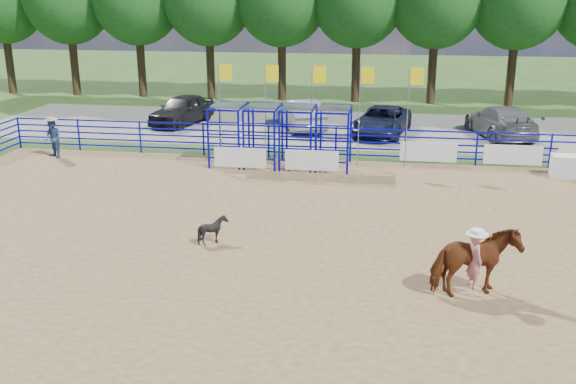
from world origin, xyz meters
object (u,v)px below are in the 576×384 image
object	(u,v)px
car_c	(382,121)
car_d	(501,121)
calf	(213,230)
car_a	(182,109)
spectator_cowboy	(53,138)
announcer_table	(573,167)
car_b	(300,114)
horse_and_rider	(475,260)

from	to	relation	value
car_c	car_d	size ratio (longest dim) A/B	0.93
calf	car_a	distance (m)	18.26
spectator_cowboy	calf	bearing A→B (deg)	-42.24
announcer_table	calf	world-z (taller)	announcer_table
announcer_table	car_b	distance (m)	14.37
announcer_table	car_a	xyz separation A→B (m)	(-18.78, 8.13, 0.36)
announcer_table	spectator_cowboy	distance (m)	22.09
announcer_table	car_c	world-z (taller)	car_c
horse_and_rider	car_c	distance (m)	18.52
calf	horse_and_rider	bearing A→B (deg)	-102.52
announcer_table	car_b	size ratio (longest dim) A/B	0.34
announcer_table	spectator_cowboy	bearing A→B (deg)	-179.57
spectator_cowboy	car_b	bearing A→B (deg)	38.42
car_d	spectator_cowboy	bearing A→B (deg)	7.77
horse_and_rider	car_b	bearing A→B (deg)	109.75
horse_and_rider	calf	size ratio (longest dim) A/B	2.89
horse_and_rider	car_c	xyz separation A→B (m)	(-2.46, 18.36, -0.23)
announcer_table	car_d	size ratio (longest dim) A/B	0.30
announcer_table	car_a	distance (m)	20.46
car_b	car_d	bearing A→B (deg)	155.47
horse_and_rider	car_d	world-z (taller)	horse_and_rider
horse_and_rider	calf	bearing A→B (deg)	161.72
car_a	spectator_cowboy	bearing A→B (deg)	-97.84
spectator_cowboy	car_c	bearing A→B (deg)	26.49
spectator_cowboy	car_b	xyz separation A→B (m)	(10.01, 7.94, -0.10)
horse_and_rider	car_b	size ratio (longest dim) A/B	0.49
calf	announcer_table	bearing A→B (deg)	-48.34
announcer_table	calf	xyz separation A→B (m)	(-12.39, -8.97, -0.03)
spectator_cowboy	car_a	distance (m)	8.93
car_c	car_a	bearing A→B (deg)	-174.56
announcer_table	car_d	world-z (taller)	car_d
calf	car_b	bearing A→B (deg)	4.69
horse_and_rider	car_b	world-z (taller)	horse_and_rider
spectator_cowboy	car_a	xyz separation A→B (m)	(3.31, 8.29, -0.10)
car_c	car_d	world-z (taller)	car_d
spectator_cowboy	car_d	size ratio (longest dim) A/B	0.32
announcer_table	horse_and_rider	bearing A→B (deg)	-114.70
car_b	car_d	xyz separation A→B (m)	(10.40, -0.45, -0.00)
calf	car_c	bearing A→B (deg)	-10.66
horse_and_rider	spectator_cowboy	bearing A→B (deg)	146.48
announcer_table	car_c	bearing A→B (deg)	137.59
horse_and_rider	car_a	size ratio (longest dim) A/B	0.51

